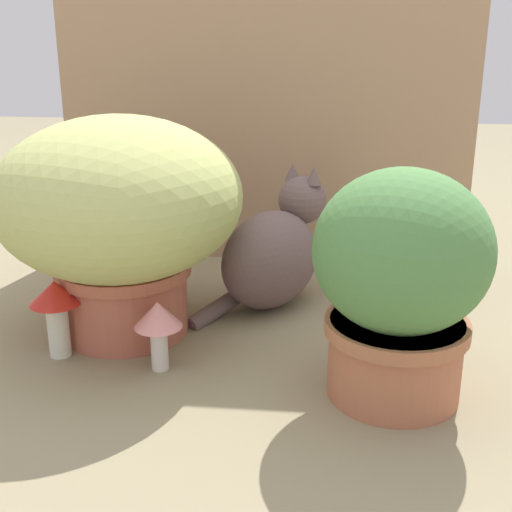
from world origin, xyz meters
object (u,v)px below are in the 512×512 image
object	(u,v)px
leafy_planter	(400,279)
cat	(275,253)
grass_planter	(119,211)
mushroom_ornament_pink	(158,321)
mushroom_ornament_red	(56,304)

from	to	relation	value
leafy_planter	cat	world-z (taller)	leafy_planter
grass_planter	mushroom_ornament_pink	bearing A→B (deg)	-55.02
leafy_planter	mushroom_ornament_pink	world-z (taller)	leafy_planter
leafy_planter	mushroom_ornament_red	world-z (taller)	leafy_planter
mushroom_ornament_red	mushroom_ornament_pink	bearing A→B (deg)	-9.51
leafy_planter	mushroom_ornament_red	size ratio (longest dim) A/B	2.60
cat	mushroom_ornament_red	distance (m)	0.49
leafy_planter	cat	size ratio (longest dim) A/B	1.24
grass_planter	cat	xyz separation A→B (m)	(0.30, 0.18, -0.14)
grass_planter	leafy_planter	xyz separation A→B (m)	(0.53, -0.20, -0.05)
grass_planter	mushroom_ornament_red	distance (m)	0.22
cat	mushroom_ornament_pink	xyz separation A→B (m)	(-0.19, -0.33, -0.02)
leafy_planter	cat	distance (m)	0.45
mushroom_ornament_pink	mushroom_ornament_red	world-z (taller)	mushroom_ornament_red
mushroom_ornament_pink	mushroom_ornament_red	distance (m)	0.21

